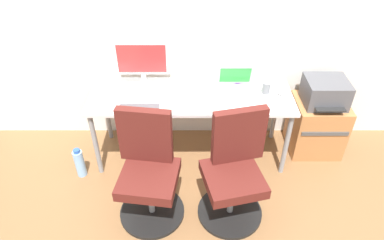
{
  "coord_description": "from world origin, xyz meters",
  "views": [
    {
      "loc": [
        0.01,
        -2.64,
        2.42
      ],
      "look_at": [
        0.0,
        -0.05,
        0.46
      ],
      "focal_mm": 32.76,
      "sensor_mm": 36.0,
      "label": 1
    }
  ],
  "objects_px": {
    "desktop_monitor": "(143,61)",
    "coffee_mug": "(239,77)",
    "office_chair_left": "(149,172)",
    "side_cabinet": "(317,126)",
    "printer": "(326,92)",
    "water_bottle_on_floor": "(81,163)",
    "open_laptop": "(237,86)",
    "office_chair_right": "(235,172)"
  },
  "relations": [
    {
      "from": "desktop_monitor",
      "to": "coffee_mug",
      "type": "bearing_deg",
      "value": 3.99
    },
    {
      "from": "office_chair_left",
      "to": "side_cabinet",
      "type": "relative_size",
      "value": 1.7
    },
    {
      "from": "office_chair_left",
      "to": "printer",
      "type": "relative_size",
      "value": 2.35
    },
    {
      "from": "water_bottle_on_floor",
      "to": "desktop_monitor",
      "type": "bearing_deg",
      "value": 37.85
    },
    {
      "from": "desktop_monitor",
      "to": "open_laptop",
      "type": "relative_size",
      "value": 1.55
    },
    {
      "from": "open_laptop",
      "to": "coffee_mug",
      "type": "xyz_separation_m",
      "value": [
        0.04,
        0.17,
        -0.01
      ]
    },
    {
      "from": "office_chair_right",
      "to": "coffee_mug",
      "type": "height_order",
      "value": "office_chair_right"
    },
    {
      "from": "side_cabinet",
      "to": "desktop_monitor",
      "type": "relative_size",
      "value": 1.15
    },
    {
      "from": "printer",
      "to": "open_laptop",
      "type": "bearing_deg",
      "value": -177.29
    },
    {
      "from": "side_cabinet",
      "to": "desktop_monitor",
      "type": "height_order",
      "value": "desktop_monitor"
    },
    {
      "from": "office_chair_right",
      "to": "open_laptop",
      "type": "height_order",
      "value": "office_chair_right"
    },
    {
      "from": "office_chair_left",
      "to": "coffee_mug",
      "type": "xyz_separation_m",
      "value": [
        0.77,
        0.91,
        0.33
      ]
    },
    {
      "from": "coffee_mug",
      "to": "desktop_monitor",
      "type": "bearing_deg",
      "value": -176.01
    },
    {
      "from": "side_cabinet",
      "to": "desktop_monitor",
      "type": "xyz_separation_m",
      "value": [
        -1.68,
        0.07,
        0.68
      ]
    },
    {
      "from": "office_chair_left",
      "to": "desktop_monitor",
      "type": "bearing_deg",
      "value": 96.82
    },
    {
      "from": "side_cabinet",
      "to": "printer",
      "type": "height_order",
      "value": "printer"
    },
    {
      "from": "side_cabinet",
      "to": "coffee_mug",
      "type": "height_order",
      "value": "coffee_mug"
    },
    {
      "from": "side_cabinet",
      "to": "open_laptop",
      "type": "height_order",
      "value": "open_laptop"
    },
    {
      "from": "office_chair_right",
      "to": "water_bottle_on_floor",
      "type": "height_order",
      "value": "office_chair_right"
    },
    {
      "from": "side_cabinet",
      "to": "office_chair_right",
      "type": "bearing_deg",
      "value": -138.96
    },
    {
      "from": "water_bottle_on_floor",
      "to": "coffee_mug",
      "type": "xyz_separation_m",
      "value": [
        1.47,
        0.52,
        0.61
      ]
    },
    {
      "from": "office_chair_left",
      "to": "office_chair_right",
      "type": "bearing_deg",
      "value": -0.09
    },
    {
      "from": "desktop_monitor",
      "to": "open_laptop",
      "type": "bearing_deg",
      "value": -7.22
    },
    {
      "from": "side_cabinet",
      "to": "open_laptop",
      "type": "bearing_deg",
      "value": -177.23
    },
    {
      "from": "office_chair_right",
      "to": "open_laptop",
      "type": "bearing_deg",
      "value": 85.37
    },
    {
      "from": "water_bottle_on_floor",
      "to": "side_cabinet",
      "type": "bearing_deg",
      "value": 9.89
    },
    {
      "from": "office_chair_left",
      "to": "open_laptop",
      "type": "xyz_separation_m",
      "value": [
        0.74,
        0.74,
        0.34
      ]
    },
    {
      "from": "office_chair_right",
      "to": "desktop_monitor",
      "type": "height_order",
      "value": "desktop_monitor"
    },
    {
      "from": "printer",
      "to": "coffee_mug",
      "type": "height_order",
      "value": "coffee_mug"
    },
    {
      "from": "printer",
      "to": "desktop_monitor",
      "type": "relative_size",
      "value": 0.83
    },
    {
      "from": "side_cabinet",
      "to": "water_bottle_on_floor",
      "type": "relative_size",
      "value": 1.78
    },
    {
      "from": "office_chair_right",
      "to": "water_bottle_on_floor",
      "type": "distance_m",
      "value": 1.45
    },
    {
      "from": "water_bottle_on_floor",
      "to": "office_chair_left",
      "type": "bearing_deg",
      "value": -29.12
    },
    {
      "from": "printer",
      "to": "desktop_monitor",
      "type": "height_order",
      "value": "desktop_monitor"
    },
    {
      "from": "office_chair_left",
      "to": "coffee_mug",
      "type": "bearing_deg",
      "value": 49.72
    },
    {
      "from": "office_chair_left",
      "to": "coffee_mug",
      "type": "distance_m",
      "value": 1.24
    },
    {
      "from": "office_chair_left",
      "to": "coffee_mug",
      "type": "height_order",
      "value": "office_chair_left"
    },
    {
      "from": "desktop_monitor",
      "to": "coffee_mug",
      "type": "height_order",
      "value": "desktop_monitor"
    },
    {
      "from": "office_chair_right",
      "to": "office_chair_left",
      "type": "bearing_deg",
      "value": 179.91
    },
    {
      "from": "office_chair_right",
      "to": "side_cabinet",
      "type": "xyz_separation_m",
      "value": [
        0.9,
        0.79,
        -0.15
      ]
    },
    {
      "from": "desktop_monitor",
      "to": "side_cabinet",
      "type": "bearing_deg",
      "value": -2.23
    },
    {
      "from": "printer",
      "to": "water_bottle_on_floor",
      "type": "xyz_separation_m",
      "value": [
        -2.28,
        -0.4,
        -0.52
      ]
    }
  ]
}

